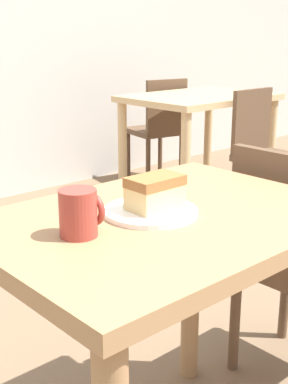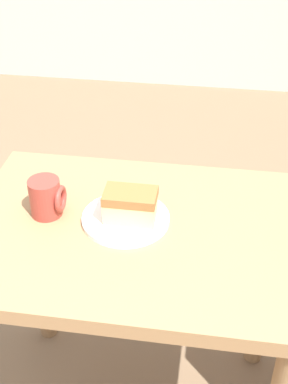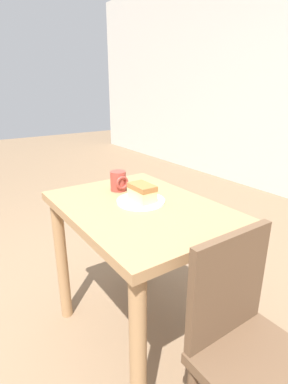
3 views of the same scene
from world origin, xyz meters
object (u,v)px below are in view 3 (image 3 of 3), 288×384
at_px(dining_table_near, 140,234).
at_px(chair_near_window, 250,348).
at_px(cake_slice, 142,193).
at_px(plate, 141,201).
at_px(coffee_mug, 119,181).

height_order(dining_table_near, chair_near_window, chair_near_window).
relative_size(dining_table_near, cake_slice, 6.62).
bearing_deg(plate, cake_slice, -9.71).
bearing_deg(plate, coffee_mug, -179.76).
distance_m(plate, coffee_mug, 0.21).
height_order(plate, cake_slice, cake_slice).
bearing_deg(coffee_mug, plate, 0.24).
bearing_deg(plate, chair_near_window, -0.18).
relative_size(chair_near_window, cake_slice, 6.33).
bearing_deg(coffee_mug, dining_table_near, -6.00).
distance_m(dining_table_near, plate, 0.15).
bearing_deg(dining_table_near, coffee_mug, 174.00).
bearing_deg(cake_slice, chair_near_window, -0.04).
relative_size(chair_near_window, plate, 3.71).
relative_size(cake_slice, coffee_mug, 1.29).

